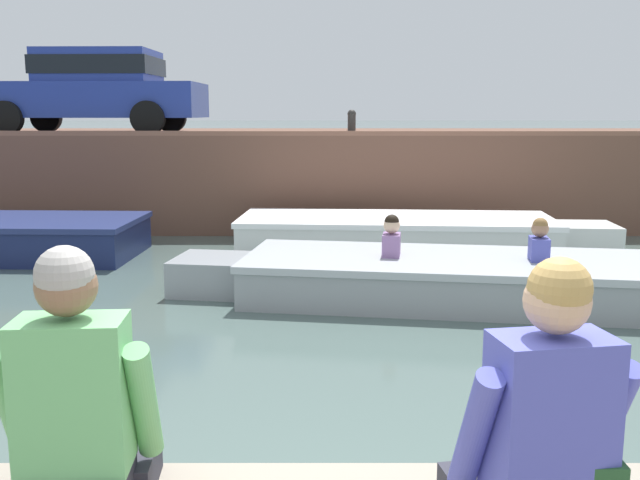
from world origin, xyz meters
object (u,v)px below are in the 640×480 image
object	(u,v)px
boat_moored_central_white	(413,235)
motorboat_passing	(435,278)
person_seated_left	(80,414)
person_seated_right	(543,439)
car_left_inner_blue	(97,88)
mooring_bollard_mid	(353,121)

from	to	relation	value
boat_moored_central_white	motorboat_passing	distance (m)	2.83
boat_moored_central_white	motorboat_passing	size ratio (longest dim) A/B	0.99
boat_moored_central_white	person_seated_left	size ratio (longest dim) A/B	6.00
boat_moored_central_white	person_seated_right	distance (m)	8.82
car_left_inner_blue	mooring_bollard_mid	distance (m)	4.93
person_seated_right	person_seated_left	bearing A→B (deg)	173.07
motorboat_passing	person_seated_left	xyz separation A→B (m)	(-2.13, -5.73, 0.87)
car_left_inner_blue	mooring_bollard_mid	world-z (taller)	car_left_inner_blue
boat_moored_central_white	car_left_inner_blue	bearing A→B (deg)	153.38
boat_moored_central_white	mooring_bollard_mid	bearing A→B (deg)	115.83
boat_moored_central_white	person_seated_left	world-z (taller)	person_seated_left
boat_moored_central_white	car_left_inner_blue	size ratio (longest dim) A/B	1.40
boat_moored_central_white	person_seated_left	bearing A→B (deg)	-104.58
mooring_bollard_mid	boat_moored_central_white	bearing A→B (deg)	-64.17
mooring_bollard_mid	person_seated_left	distance (m)	10.45
motorboat_passing	person_seated_right	xyz separation A→B (m)	(-0.61, -5.92, 0.87)
motorboat_passing	mooring_bollard_mid	size ratio (longest dim) A/B	13.15
person_seated_right	boat_moored_central_white	bearing A→B (deg)	85.36
car_left_inner_blue	mooring_bollard_mid	xyz separation A→B (m)	(4.78, -1.06, -0.61)
car_left_inner_blue	person_seated_right	distance (m)	12.66
motorboat_passing	car_left_inner_blue	bearing A→B (deg)	134.38
car_left_inner_blue	person_seated_left	size ratio (longest dim) A/B	4.28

